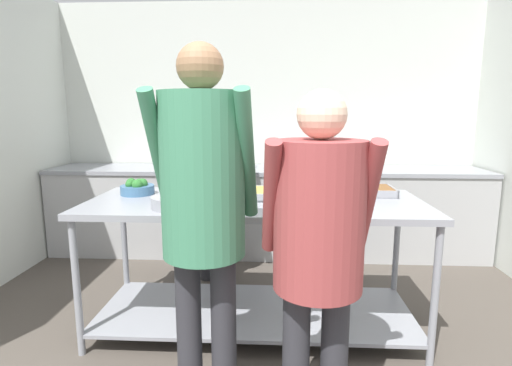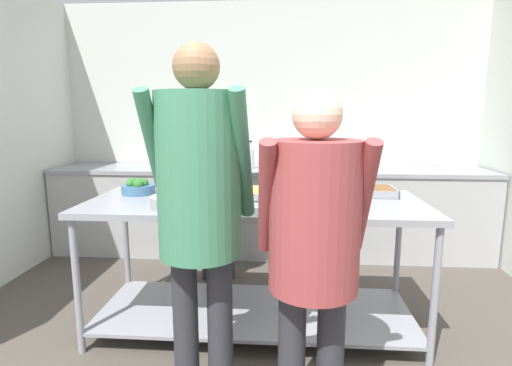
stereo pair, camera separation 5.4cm
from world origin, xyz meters
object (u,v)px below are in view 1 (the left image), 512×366
object	(u,v)px
plate_stack	(320,206)
serving_tray_roast	(257,194)
broccoli_bowl	(137,188)
guest_serving_left	(203,196)
sauce_pan	(176,201)
serving_tray_vegetables	(364,191)
guest_serving_right	(319,234)
water_bottle	(248,156)
cook_behind_counter	(215,172)

from	to	relation	value
plate_stack	serving_tray_roast	bearing A→B (deg)	138.16
plate_stack	broccoli_bowl	bearing A→B (deg)	162.02
broccoli_bowl	guest_serving_left	distance (m)	1.16
sauce_pan	guest_serving_left	size ratio (longest dim) A/B	0.25
broccoli_bowl	guest_serving_left	xyz separation A→B (m)	(0.65, -0.94, 0.15)
serving_tray_vegetables	guest_serving_right	xyz separation A→B (m)	(-0.44, -1.14, 0.03)
plate_stack	water_bottle	bearing A→B (deg)	107.80
serving_tray_vegetables	cook_behind_counter	distance (m)	1.29
sauce_pan	water_bottle	distance (m)	1.75
sauce_pan	broccoli_bowl	bearing A→B (deg)	135.02
plate_stack	cook_behind_counter	bearing A→B (deg)	126.89
plate_stack	cook_behind_counter	size ratio (longest dim) A/B	0.16
guest_serving_right	water_bottle	size ratio (longest dim) A/B	5.47
serving_tray_roast	water_bottle	bearing A→B (deg)	96.90
guest_serving_left	water_bottle	xyz separation A→B (m)	(0.04, 2.28, -0.06)
guest_serving_right	serving_tray_vegetables	bearing A→B (deg)	68.85
sauce_pan	serving_tray_roast	distance (m)	0.58
sauce_pan	water_bottle	bearing A→B (deg)	79.68
broccoli_bowl	guest_serving_right	size ratio (longest dim) A/B	0.15
broccoli_bowl	plate_stack	distance (m)	1.31
broccoli_bowl	sauce_pan	size ratio (longest dim) A/B	0.53
cook_behind_counter	guest_serving_right	bearing A→B (deg)	-67.06
guest_serving_left	water_bottle	world-z (taller)	guest_serving_left
serving_tray_vegetables	water_bottle	world-z (taller)	water_bottle
guest_serving_left	cook_behind_counter	world-z (taller)	guest_serving_left
guest_serving_right	cook_behind_counter	bearing A→B (deg)	112.94
broccoli_bowl	sauce_pan	distance (m)	0.53
serving_tray_vegetables	guest_serving_right	distance (m)	1.22
water_bottle	guest_serving_left	bearing A→B (deg)	-90.95
guest_serving_left	cook_behind_counter	size ratio (longest dim) A/B	1.11
serving_tray_roast	broccoli_bowl	bearing A→B (deg)	176.35
sauce_pan	serving_tray_roast	bearing A→B (deg)	33.75
serving_tray_roast	guest_serving_right	world-z (taller)	guest_serving_right
serving_tray_roast	serving_tray_vegetables	world-z (taller)	same
broccoli_bowl	cook_behind_counter	bearing A→B (deg)	54.90
plate_stack	guest_serving_right	size ratio (longest dim) A/B	0.17
serving_tray_roast	plate_stack	world-z (taller)	plate_stack
broccoli_bowl	guest_serving_right	bearing A→B (deg)	-41.71
guest_serving_right	water_bottle	bearing A→B (deg)	101.52
guest_serving_right	water_bottle	world-z (taller)	guest_serving_right
sauce_pan	guest_serving_left	world-z (taller)	guest_serving_left
serving_tray_roast	cook_behind_counter	world-z (taller)	cook_behind_counter
broccoli_bowl	water_bottle	distance (m)	1.51
serving_tray_vegetables	cook_behind_counter	world-z (taller)	cook_behind_counter
sauce_pan	water_bottle	world-z (taller)	water_bottle
sauce_pan	serving_tray_roast	size ratio (longest dim) A/B	0.98
broccoli_bowl	serving_tray_vegetables	world-z (taller)	broccoli_bowl
serving_tray_vegetables	guest_serving_right	world-z (taller)	guest_serving_right
serving_tray_roast	guest_serving_right	size ratio (longest dim) A/B	0.29
serving_tray_roast	serving_tray_vegetables	size ratio (longest dim) A/B	1.13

